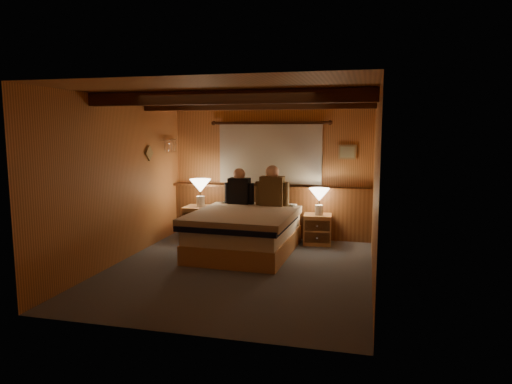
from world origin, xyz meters
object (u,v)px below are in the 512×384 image
(nightstand_left, at_px, (200,223))
(person_right, at_px, (272,189))
(lamp_left, at_px, (200,187))
(duffel_bag, at_px, (198,231))
(bed, at_px, (245,231))
(person_left, at_px, (239,189))
(nightstand_right, at_px, (317,229))
(lamp_right, at_px, (319,196))

(nightstand_left, xyz_separation_m, person_right, (1.33, -0.08, 0.66))
(lamp_left, relative_size, duffel_bag, 0.90)
(bed, bearing_deg, person_right, 67.58)
(person_right, bearing_deg, duffel_bag, -175.88)
(person_left, distance_m, duffel_bag, 1.06)
(lamp_left, height_order, duffel_bag, lamp_left)
(nightstand_right, bearing_deg, bed, -145.33)
(lamp_left, bearing_deg, person_left, -2.69)
(lamp_left, distance_m, lamp_right, 2.08)
(bed, relative_size, lamp_right, 4.45)
(nightstand_right, distance_m, person_right, 1.04)
(bed, distance_m, nightstand_right, 1.35)
(lamp_left, xyz_separation_m, person_right, (1.31, -0.08, 0.02))
(nightstand_left, bearing_deg, duffel_bag, -87.59)
(lamp_right, bearing_deg, person_left, -174.99)
(nightstand_left, height_order, nightstand_right, nightstand_left)
(lamp_left, relative_size, person_right, 0.69)
(nightstand_left, height_order, lamp_left, lamp_left)
(nightstand_left, height_order, person_right, person_right)
(person_left, bearing_deg, nightstand_left, 177.69)
(nightstand_right, height_order, duffel_bag, nightstand_right)
(nightstand_left, distance_m, lamp_left, 0.63)
(person_left, bearing_deg, duffel_bag, -171.06)
(lamp_right, height_order, person_right, person_right)
(lamp_left, bearing_deg, lamp_right, 2.34)
(nightstand_right, xyz_separation_m, person_left, (-1.34, -0.16, 0.67))
(person_left, bearing_deg, nightstand_right, 7.15)
(person_left, distance_m, person_right, 0.59)
(lamp_left, distance_m, duffel_bag, 0.78)
(person_left, xyz_separation_m, person_right, (0.59, -0.05, 0.03))
(duffel_bag, bearing_deg, nightstand_left, 99.87)
(bed, bearing_deg, person_left, 114.75)
(nightstand_left, xyz_separation_m, duffel_bag, (0.01, -0.15, -0.13))
(bed, bearing_deg, duffel_bag, 152.31)
(bed, distance_m, nightstand_left, 1.27)
(nightstand_left, distance_m, person_right, 1.49)
(lamp_right, xyz_separation_m, person_left, (-1.36, -0.12, 0.10))
(nightstand_right, bearing_deg, lamp_right, -62.10)
(nightstand_left, relative_size, lamp_left, 1.19)
(bed, distance_m, lamp_left, 1.37)
(nightstand_left, bearing_deg, person_left, -3.75)
(bed, bearing_deg, lamp_left, 146.34)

